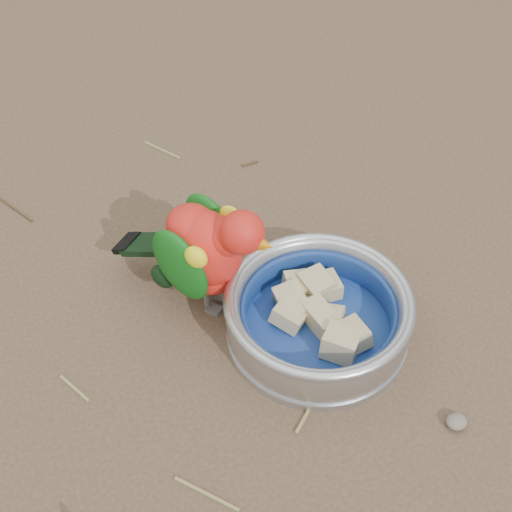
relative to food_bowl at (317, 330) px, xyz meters
name	(u,v)px	position (x,y,z in m)	size (l,w,h in m)	color
ground	(233,406)	(-0.12, -0.06, -0.01)	(60.00, 60.00, 0.00)	brown
food_bowl	(317,330)	(0.00, 0.00, 0.00)	(0.20, 0.20, 0.02)	#B2B2BA
bowl_wall	(318,312)	(0.00, 0.00, 0.03)	(0.20, 0.20, 0.04)	#B2B2BA
fruit_wedges	(318,316)	(0.00, 0.00, 0.02)	(0.12, 0.12, 0.03)	tan
lory_parrot	(206,256)	(-0.10, 0.09, 0.07)	(0.09, 0.18, 0.15)	red
ground_debris	(181,349)	(-0.15, 0.03, -0.01)	(0.90, 0.80, 0.01)	olive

